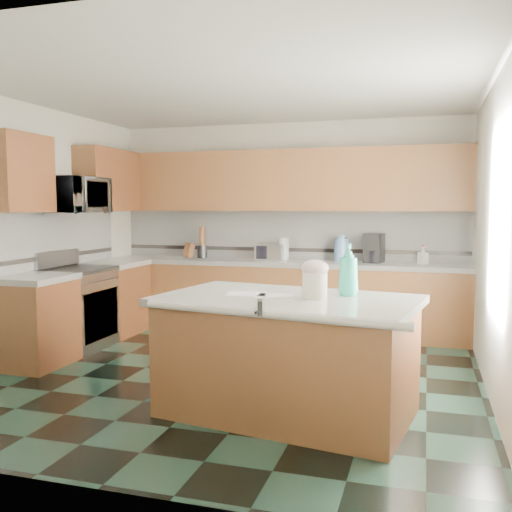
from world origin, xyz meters
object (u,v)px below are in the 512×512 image
(island_base, at_px, (287,359))
(coffee_maker, at_px, (374,248))
(toaster_oven, at_px, (271,252))
(soap_bottle_island, at_px, (349,269))
(island_top, at_px, (287,301))
(knife_block, at_px, (189,251))
(treat_jar, at_px, (315,285))

(island_base, relative_size, coffee_maker, 5.04)
(toaster_oven, height_order, coffee_maker, coffee_maker)
(toaster_oven, bearing_deg, coffee_maker, 8.08)
(soap_bottle_island, bearing_deg, coffee_maker, 87.47)
(island_top, relative_size, knife_block, 10.08)
(soap_bottle_island, relative_size, toaster_oven, 1.13)
(island_top, xyz_separation_m, treat_jar, (0.21, -0.01, 0.13))
(knife_block, bearing_deg, coffee_maker, 25.69)
(island_top, bearing_deg, toaster_oven, 116.82)
(treat_jar, bearing_deg, knife_block, 109.46)
(island_top, relative_size, coffee_maker, 5.32)
(island_base, distance_m, knife_block, 3.59)
(island_top, xyz_separation_m, toaster_oven, (-0.92, 2.88, 0.13))
(treat_jar, xyz_separation_m, knife_block, (-2.27, 2.89, -0.00))
(toaster_oven, bearing_deg, soap_bottle_island, -56.42)
(island_base, bearing_deg, coffee_maker, 91.41)
(treat_jar, distance_m, soap_bottle_island, 0.32)
(island_base, height_order, island_top, island_top)
(soap_bottle_island, height_order, coffee_maker, soap_bottle_island)
(island_base, distance_m, island_top, 0.46)
(island_top, distance_m, toaster_oven, 3.02)
(coffee_maker, bearing_deg, soap_bottle_island, -78.69)
(soap_bottle_island, bearing_deg, toaster_oven, 113.40)
(island_base, xyz_separation_m, knife_block, (-2.06, 2.88, 0.59))
(island_base, height_order, treat_jar, treat_jar)
(coffee_maker, bearing_deg, island_top, -87.31)
(island_base, bearing_deg, island_top, -170.86)
(treat_jar, bearing_deg, toaster_oven, 92.63)
(island_base, distance_m, coffee_maker, 3.01)
(soap_bottle_island, relative_size, coffee_maker, 1.12)
(island_top, bearing_deg, knife_block, 134.75)
(treat_jar, distance_m, knife_block, 3.68)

